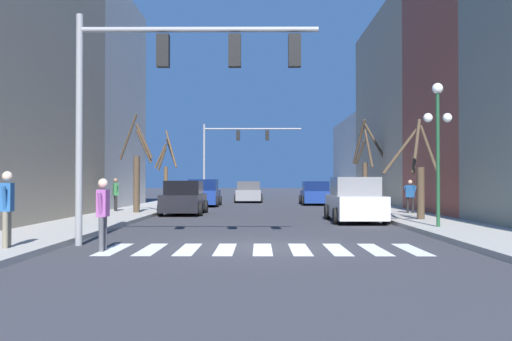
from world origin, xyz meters
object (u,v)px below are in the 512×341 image
at_px(street_tree_right_near, 137,172).
at_px(street_tree_left_mid, 419,176).
at_px(pedestrian_crossing_street, 116,192).
at_px(traffic_signal_far, 233,144).
at_px(car_parked_left_far, 203,194).
at_px(car_parked_right_mid, 355,201).
at_px(pedestrian_near_right_corner, 103,208).
at_px(street_lamp_right_corner, 438,126).
at_px(pedestrian_on_right_sidewalk, 410,193).
at_px(traffic_signal_near, 169,74).
at_px(street_tree_left_far, 166,170).
at_px(car_parked_right_near, 184,199).
at_px(pedestrian_waiting_at_curb, 7,202).
at_px(car_parked_right_far, 315,194).
at_px(car_parked_left_near, 249,192).
at_px(street_tree_right_mid, 366,164).

relative_size(street_tree_right_near, street_tree_left_mid, 1.20).
bearing_deg(street_tree_left_mid, pedestrian_crossing_street, 154.31).
height_order(traffic_signal_far, street_tree_left_mid, traffic_signal_far).
relative_size(car_parked_left_far, street_tree_right_near, 0.97).
xyz_separation_m(car_parked_right_mid, street_tree_right_near, (-9.71, 4.41, 1.23)).
relative_size(traffic_signal_far, pedestrian_near_right_corner, 4.79).
height_order(street_lamp_right_corner, pedestrian_on_right_sidewalk, street_lamp_right_corner).
relative_size(traffic_signal_near, street_tree_left_far, 1.21).
relative_size(car_parked_right_near, pedestrian_waiting_at_curb, 2.69).
bearing_deg(pedestrian_near_right_corner, street_tree_left_mid, 133.13).
relative_size(car_parked_right_mid, pedestrian_waiting_at_curb, 2.73).
bearing_deg(street_lamp_right_corner, traffic_signal_far, 104.95).
relative_size(car_parked_left_far, pedestrian_on_right_sidewalk, 2.98).
distance_m(car_parked_left_far, pedestrian_waiting_at_curb, 25.68).
bearing_deg(car_parked_right_far, traffic_signal_near, 166.63).
height_order(pedestrian_waiting_at_curb, pedestrian_near_right_corner, pedestrian_waiting_at_curb).
xyz_separation_m(car_parked_left_near, car_parked_right_far, (4.70, -4.79, 0.00)).
xyz_separation_m(car_parked_right_near, pedestrian_near_right_corner, (0.02, -15.33, 0.24)).
bearing_deg(pedestrian_waiting_at_curb, car_parked_right_mid, -50.89).
relative_size(street_lamp_right_corner, pedestrian_crossing_street, 2.88).
relative_size(car_parked_right_near, pedestrian_near_right_corner, 2.71).
bearing_deg(street_tree_right_near, pedestrian_near_right_corner, -81.53).
distance_m(traffic_signal_near, street_lamp_right_corner, 9.34).
height_order(car_parked_left_near, pedestrian_crossing_street, pedestrian_crossing_street).
relative_size(car_parked_right_mid, car_parked_right_near, 1.01).
distance_m(car_parked_left_far, street_tree_right_mid, 10.78).
xyz_separation_m(traffic_signal_far, car_parked_right_mid, (6.05, -25.78, -3.89)).
bearing_deg(pedestrian_waiting_at_curb, traffic_signal_far, -14.63).
bearing_deg(car_parked_right_mid, street_tree_right_mid, -11.73).
xyz_separation_m(street_lamp_right_corner, car_parked_right_far, (-2.01, 21.61, -2.72)).
bearing_deg(traffic_signal_far, car_parked_right_far, -54.94).
height_order(pedestrian_near_right_corner, street_tree_right_near, street_tree_right_near).
bearing_deg(street_tree_right_near, car_parked_right_near, 21.74).
bearing_deg(car_parked_left_near, car_parked_right_near, -9.84).
bearing_deg(pedestrian_waiting_at_curb, street_tree_left_far, -7.10).
relative_size(car_parked_right_mid, car_parked_left_near, 1.08).
bearing_deg(car_parked_left_far, street_lamp_right_corner, -153.78).
height_order(car_parked_right_far, street_tree_right_near, street_tree_right_near).
bearing_deg(car_parked_right_mid, traffic_signal_near, 145.19).
height_order(street_lamp_right_corner, street_tree_left_far, street_tree_left_far).
bearing_deg(car_parked_left_near, pedestrian_near_right_corner, -5.13).
relative_size(pedestrian_waiting_at_curb, street_tree_left_mid, 0.44).
bearing_deg(pedestrian_on_right_sidewalk, pedestrian_near_right_corner, -83.66).
bearing_deg(street_tree_right_mid, pedestrian_crossing_street, -146.80).
distance_m(traffic_signal_far, car_parked_left_near, 5.70).
bearing_deg(street_tree_left_mid, street_tree_right_mid, 87.34).
height_order(car_parked_left_far, street_tree_left_mid, street_tree_left_mid).
relative_size(car_parked_right_far, car_parked_right_near, 0.91).
bearing_deg(car_parked_right_mid, street_lamp_right_corner, -155.70).
bearing_deg(car_parked_right_near, street_tree_left_mid, -121.54).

